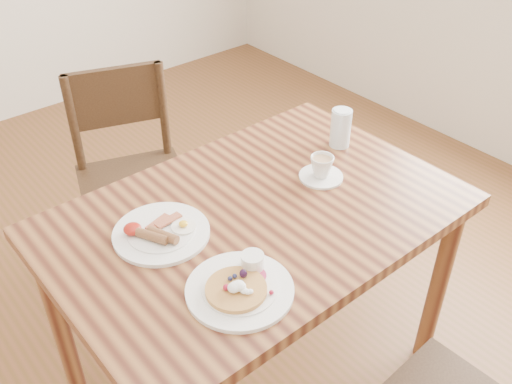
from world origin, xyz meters
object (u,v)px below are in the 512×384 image
Objects in this scene: teacup_saucer at (322,169)px; chair_far at (131,171)px; water_glass at (341,128)px; pancake_plate at (240,286)px; dining_table at (256,237)px; breakfast_plate at (160,232)px.

chair_far is at bearing 109.49° from teacup_saucer.
teacup_saucer is 1.05× the size of water_glass.
chair_far is at bearing 77.15° from pancake_plate.
teacup_saucer reaches higher than pancake_plate.
dining_table is 9.02× the size of water_glass.
pancake_plate is (-0.23, -1.00, 0.27)m from chair_far.
water_glass reaches higher than pancake_plate.
dining_table is 0.34m from pancake_plate.
dining_table is 0.80m from chair_far.
breakfast_plate is at bearing 170.98° from teacup_saucer.
teacup_saucer is at bearing -152.19° from water_glass.
teacup_saucer is (0.27, 0.00, 0.13)m from dining_table.
chair_far reaches higher than teacup_saucer.
teacup_saucer is (0.50, 0.22, 0.02)m from pancake_plate.
dining_table is 1.36× the size of chair_far.
water_glass is at bearing 27.81° from teacup_saucer.
dining_table is at bearing -179.78° from teacup_saucer.
teacup_saucer is (0.54, -0.09, 0.02)m from breakfast_plate.
dining_table is 4.44× the size of breakfast_plate.
water_glass is (0.46, 0.10, 0.17)m from dining_table.
chair_far reaches higher than breakfast_plate.
breakfast_plate is at bearing -178.91° from water_glass.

